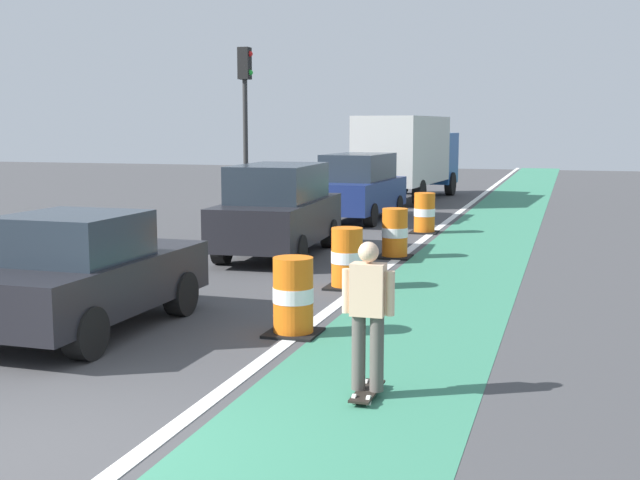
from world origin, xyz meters
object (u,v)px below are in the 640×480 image
(parked_suv_second, at_px, (279,210))
(delivery_truck_down_block, at_px, (409,153))
(parked_sedan_nearest, at_px, (83,274))
(traffic_light_corner, at_px, (245,104))
(skateboarder_on_lane, at_px, (368,314))
(traffic_barrel_back, at_px, (395,234))
(traffic_barrel_far, at_px, (424,213))
(traffic_barrel_front, at_px, (293,297))
(traffic_barrel_mid, at_px, (347,259))
(parked_suv_third, at_px, (359,187))

(parked_suv_second, bearing_deg, delivery_truck_down_block, 89.48)
(parked_sedan_nearest, xyz_separation_m, traffic_light_corner, (-2.57, 12.36, 2.67))
(skateboarder_on_lane, bearing_deg, traffic_barrel_back, 100.18)
(traffic_barrel_far, height_order, delivery_truck_down_block, delivery_truck_down_block)
(traffic_barrel_front, distance_m, delivery_truck_down_block, 21.19)
(skateboarder_on_lane, distance_m, traffic_barrel_mid, 5.99)
(traffic_barrel_mid, distance_m, traffic_barrel_far, 7.98)
(parked_sedan_nearest, relative_size, traffic_barrel_front, 3.78)
(skateboarder_on_lane, bearing_deg, parked_suv_second, 115.47)
(parked_suv_second, xyz_separation_m, traffic_barrel_front, (2.59, -6.57, -0.50))
(parked_suv_second, height_order, delivery_truck_down_block, delivery_truck_down_block)
(traffic_barrel_mid, bearing_deg, parked_suv_third, 103.32)
(skateboarder_on_lane, bearing_deg, traffic_barrel_far, 97.40)
(skateboarder_on_lane, distance_m, traffic_barrel_front, 2.84)
(parked_sedan_nearest, distance_m, traffic_barrel_front, 2.97)
(traffic_barrel_back, bearing_deg, traffic_light_corner, 139.48)
(skateboarder_on_lane, bearing_deg, parked_suv_third, 104.76)
(traffic_barrel_front, relative_size, delivery_truck_down_block, 0.14)
(skateboarder_on_lane, height_order, parked_suv_third, parked_suv_third)
(parked_sedan_nearest, height_order, traffic_barrel_mid, parked_sedan_nearest)
(parked_suv_third, distance_m, traffic_light_corner, 4.31)
(parked_suv_third, bearing_deg, traffic_barrel_far, -44.08)
(traffic_light_corner, bearing_deg, parked_sedan_nearest, -78.26)
(parked_sedan_nearest, height_order, delivery_truck_down_block, delivery_truck_down_block)
(traffic_barrel_front, bearing_deg, traffic_barrel_far, 90.75)
(parked_sedan_nearest, distance_m, traffic_barrel_far, 12.42)
(skateboarder_on_lane, height_order, traffic_barrel_front, skateboarder_on_lane)
(traffic_barrel_back, relative_size, traffic_barrel_far, 1.00)
(skateboarder_on_lane, distance_m, traffic_light_corner, 15.83)
(parked_sedan_nearest, height_order, traffic_light_corner, traffic_light_corner)
(parked_suv_second, xyz_separation_m, parked_suv_third, (-0.01, 7.20, 0.00))
(delivery_truck_down_block, bearing_deg, traffic_light_corner, -107.59)
(traffic_light_corner, bearing_deg, parked_suv_second, -60.76)
(parked_suv_second, height_order, parked_suv_third, same)
(skateboarder_on_lane, distance_m, parked_sedan_nearest, 4.76)
(traffic_barrel_mid, xyz_separation_m, traffic_barrel_far, (0.00, 7.98, 0.00))
(parked_suv_third, bearing_deg, traffic_barrel_front, -79.28)
(parked_suv_third, xyz_separation_m, traffic_light_corner, (-2.83, -2.13, 2.47))
(delivery_truck_down_block, bearing_deg, parked_suv_third, -91.13)
(traffic_barrel_back, relative_size, traffic_light_corner, 0.21)
(parked_suv_third, distance_m, delivery_truck_down_block, 7.28)
(traffic_barrel_mid, height_order, traffic_light_corner, traffic_light_corner)
(skateboarder_on_lane, distance_m, traffic_barrel_far, 13.81)
(traffic_barrel_back, height_order, traffic_barrel_far, same)
(skateboarder_on_lane, distance_m, parked_suv_third, 16.62)
(traffic_light_corner, bearing_deg, delivery_truck_down_block, 72.41)
(delivery_truck_down_block, bearing_deg, traffic_barrel_back, -80.20)
(traffic_barrel_far, bearing_deg, traffic_barrel_mid, -90.04)
(traffic_barrel_mid, bearing_deg, traffic_light_corner, 122.69)
(traffic_barrel_front, xyz_separation_m, traffic_light_corner, (-5.43, 11.64, 2.97))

